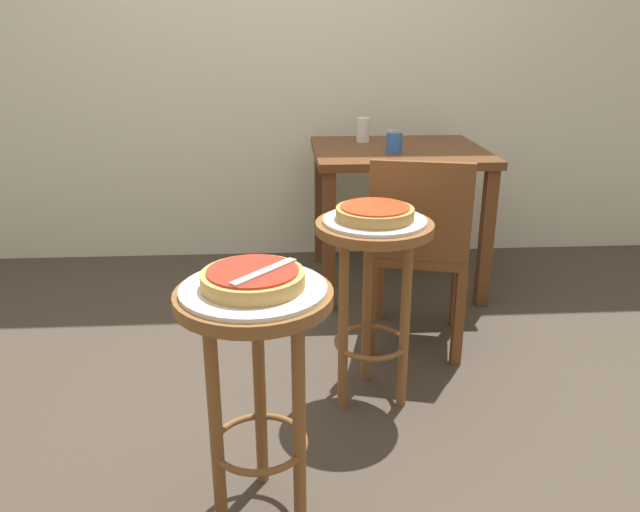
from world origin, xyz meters
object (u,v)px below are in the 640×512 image
pizza_middle (375,213)px  wooden_chair (419,247)px  cup_near_edge (394,142)px  condiment_shaker (392,139)px  serving_plate_middle (375,221)px  cup_far_edge (363,130)px  dining_table (398,171)px  pizza_foreground (253,279)px  serving_plate_foreground (253,289)px  stool_middle (373,269)px  stool_foreground (256,351)px  pizza_server_knife (264,271)px

pizza_middle → wooden_chair: (0.25, 0.38, -0.26)m
cup_near_edge → condiment_shaker: (0.01, 0.15, -0.01)m
serving_plate_middle → cup_far_edge: 1.34m
cup_near_edge → wooden_chair: 0.71m
pizza_middle → dining_table: 1.18m
cup_near_edge → cup_far_edge: cup_far_edge is taller
pizza_foreground → serving_plate_middle: 0.70m
serving_plate_foreground → stool_middle: (0.40, 0.57, -0.18)m
stool_foreground → wooden_chair: wooden_chair is taller
cup_far_edge → wooden_chair: size_ratio=0.15×
wooden_chair → cup_far_edge: bearing=97.1°
serving_plate_foreground → pizza_middle: (0.40, 0.57, 0.03)m
pizza_foreground → dining_table: pizza_foreground is taller
serving_plate_foreground → condiment_shaker: size_ratio=4.49×
stool_foreground → dining_table: (0.69, 1.71, 0.10)m
pizza_middle → stool_middle: bearing=0.0°
serving_plate_middle → dining_table: bearing=75.7°
stool_middle → condiment_shaker: condiment_shaker is taller
stool_foreground → pizza_server_knife: bearing=-33.7°
pizza_foreground → cup_near_edge: 1.71m
pizza_middle → pizza_server_knife: (-0.37, -0.59, 0.03)m
cup_near_edge → pizza_middle: bearing=-103.5°
serving_plate_foreground → pizza_middle: 0.70m
stool_middle → wooden_chair: bearing=56.8°
serving_plate_foreground → wooden_chair: wooden_chair is taller
stool_foreground → serving_plate_middle: serving_plate_middle is taller
pizza_server_knife → cup_far_edge: bearing=27.4°
stool_middle → pizza_server_knife: bearing=-121.6°
pizza_server_knife → serving_plate_middle: bearing=10.1°
serving_plate_foreground → pizza_foreground: bearing=0.0°
wooden_chair → cup_near_edge: bearing=90.4°
serving_plate_foreground → cup_far_edge: bearing=74.7°
serving_plate_foreground → serving_plate_middle: bearing=55.4°
serving_plate_middle → cup_near_edge: size_ratio=3.55×
dining_table → pizza_server_knife: pizza_server_knife is taller
stool_foreground → cup_far_edge: (0.52, 1.91, 0.29)m
stool_middle → condiment_shaker: 1.22m
stool_middle → pizza_server_knife: size_ratio=3.16×
stool_middle → cup_far_edge: 1.37m
serving_plate_middle → pizza_server_knife: size_ratio=1.64×
stool_foreground → pizza_server_knife: (0.03, -0.02, 0.24)m
stool_foreground → dining_table: dining_table is taller
serving_plate_foreground → serving_plate_middle: same height
condiment_shaker → stool_foreground: bearing=-110.6°
pizza_foreground → wooden_chair: size_ratio=0.31×
serving_plate_foreground → stool_foreground: bearing=97.1°
cup_near_edge → serving_plate_foreground: bearing=-111.9°
cup_near_edge → pizza_server_knife: cup_near_edge is taller
pizza_foreground → pizza_server_knife: size_ratio=1.21×
stool_foreground → wooden_chair: size_ratio=0.82×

